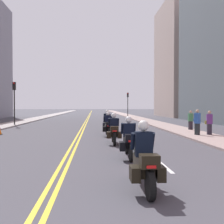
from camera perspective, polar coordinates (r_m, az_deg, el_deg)
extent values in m
plane|color=#43424A|center=(48.91, -5.04, -1.08)|extent=(264.00, 264.00, 0.00)
cube|color=#9C9493|center=(49.70, -14.20, -1.01)|extent=(2.53, 144.00, 0.12)
cube|color=gray|center=(49.38, 4.18, -0.99)|extent=(2.53, 144.00, 0.12)
cube|color=yellow|center=(48.91, -5.18, -1.07)|extent=(0.12, 132.00, 0.01)
cube|color=yellow|center=(48.91, -4.90, -1.07)|extent=(0.12, 132.00, 0.01)
cube|color=silver|center=(9.37, 10.77, -10.99)|extent=(0.14, 2.40, 0.01)
cube|color=silver|center=(15.17, 5.00, -6.26)|extent=(0.14, 2.40, 0.01)
cube|color=silver|center=(21.08, 2.48, -4.15)|extent=(0.14, 2.40, 0.01)
cube|color=silver|center=(27.03, 1.07, -2.95)|extent=(0.14, 2.40, 0.01)
cube|color=silver|center=(33.00, 0.17, -2.19)|extent=(0.14, 2.40, 0.01)
cube|color=silver|center=(38.98, -0.45, -1.66)|extent=(0.14, 2.40, 0.01)
cube|color=silver|center=(44.96, -0.91, -1.27)|extent=(0.14, 2.40, 0.01)
cube|color=silver|center=(50.95, -1.25, -0.98)|extent=(0.14, 2.40, 0.01)
cube|color=silver|center=(56.94, -1.53, -0.74)|extent=(0.14, 2.40, 0.01)
cube|color=#AD998F|center=(54.05, 15.18, 10.57)|extent=(8.47, 14.55, 21.55)
cube|color=#2D3847|center=(54.97, 19.36, 4.73)|extent=(0.04, 12.22, 0.90)
cube|color=#2D3847|center=(55.65, 19.41, 10.83)|extent=(0.04, 12.22, 0.90)
cube|color=#2D3847|center=(56.94, 19.45, 16.72)|extent=(0.04, 12.22, 0.90)
cylinder|color=black|center=(7.38, 5.51, -11.85)|extent=(0.13, 0.63, 0.63)
cylinder|color=black|center=(5.87, 8.16, -15.31)|extent=(0.13, 0.63, 0.63)
cube|color=silver|center=(7.31, 5.51, -9.29)|extent=(0.14, 0.32, 0.04)
cube|color=black|center=(6.56, 6.68, -11.02)|extent=(0.32, 1.21, 0.40)
cube|color=black|center=(5.82, 8.01, -10.37)|extent=(0.40, 0.36, 0.28)
cube|color=red|center=(5.66, 8.42, -11.54)|extent=(0.20, 0.03, 0.06)
cube|color=black|center=(6.07, 4.87, -12.97)|extent=(0.20, 0.44, 0.32)
cube|color=black|center=(6.18, 10.13, -12.73)|extent=(0.20, 0.44, 0.32)
cube|color=#B2C1CC|center=(6.98, 5.91, -7.09)|extent=(0.36, 0.12, 0.36)
cube|color=black|center=(6.42, 6.78, -6.80)|extent=(0.40, 0.26, 0.59)
cylinder|color=black|center=(6.52, 4.44, -6.22)|extent=(0.10, 0.28, 0.45)
cylinder|color=black|center=(6.61, 8.59, -6.13)|extent=(0.10, 0.28, 0.45)
sphere|color=white|center=(6.40, 6.74, -2.91)|extent=(0.26, 0.26, 0.26)
cylinder|color=black|center=(11.21, 3.13, -7.21)|extent=(0.13, 0.68, 0.68)
cylinder|color=black|center=(9.60, 4.05, -8.64)|extent=(0.13, 0.68, 0.68)
cube|color=silver|center=(11.16, 3.13, -5.39)|extent=(0.15, 0.32, 0.04)
cube|color=black|center=(10.36, 3.56, -6.34)|extent=(0.36, 1.25, 0.40)
cube|color=black|center=(9.60, 4.00, -5.62)|extent=(0.41, 0.37, 0.28)
cube|color=red|center=(9.43, 4.13, -6.24)|extent=(0.20, 0.04, 0.06)
cube|color=black|center=(9.86, 2.21, -7.31)|extent=(0.21, 0.45, 0.32)
cube|color=black|center=(9.92, 5.47, -7.26)|extent=(0.21, 0.45, 0.32)
cube|color=#B2C1CC|center=(10.84, 3.28, -3.98)|extent=(0.36, 0.13, 0.36)
cube|color=black|center=(10.26, 3.59, -3.86)|extent=(0.41, 0.27, 0.51)
cylinder|color=black|center=(10.38, 2.18, -3.52)|extent=(0.11, 0.28, 0.45)
cylinder|color=black|center=(10.43, 4.82, -3.50)|extent=(0.11, 0.28, 0.45)
sphere|color=white|center=(10.26, 3.57, -1.64)|extent=(0.26, 0.26, 0.26)
cylinder|color=black|center=(14.88, 0.22, -5.11)|extent=(0.14, 0.68, 0.68)
cylinder|color=black|center=(13.37, 0.54, -5.83)|extent=(0.14, 0.68, 0.68)
cube|color=silver|center=(14.85, 0.22, -3.73)|extent=(0.15, 0.32, 0.04)
cube|color=black|center=(14.10, 0.37, -4.32)|extent=(0.35, 1.16, 0.40)
cube|color=black|center=(13.40, 0.53, -3.67)|extent=(0.41, 0.37, 0.28)
cube|color=red|center=(13.22, 0.57, -4.08)|extent=(0.20, 0.03, 0.06)
cube|color=black|center=(13.64, -0.71, -4.93)|extent=(0.21, 0.44, 0.32)
cube|color=black|center=(13.67, 1.65, -4.91)|extent=(0.21, 0.44, 0.32)
cube|color=#B2C1CC|center=(14.55, 0.27, -2.64)|extent=(0.36, 0.13, 0.36)
cube|color=black|center=(14.01, 0.38, -2.42)|extent=(0.41, 0.27, 0.54)
cylinder|color=black|center=(14.15, -0.62, -2.18)|extent=(0.11, 0.28, 0.45)
cylinder|color=black|center=(14.17, 1.32, -2.17)|extent=(0.11, 0.28, 0.45)
sphere|color=white|center=(14.02, 0.38, -0.73)|extent=(0.26, 0.26, 0.26)
cylinder|color=black|center=(18.72, -1.12, -3.88)|extent=(0.16, 0.63, 0.63)
cylinder|color=black|center=(17.13, -0.66, -4.35)|extent=(0.16, 0.63, 0.63)
cube|color=silver|center=(18.69, -1.12, -2.86)|extent=(0.15, 0.33, 0.04)
cube|color=black|center=(17.90, -0.90, -3.21)|extent=(0.37, 1.23, 0.40)
cube|color=black|center=(17.16, -0.68, -2.67)|extent=(0.41, 0.37, 0.28)
cube|color=red|center=(16.98, -0.62, -2.98)|extent=(0.20, 0.04, 0.06)
cube|color=black|center=(17.40, -1.68, -3.67)|extent=(0.22, 0.45, 0.32)
cube|color=black|center=(17.45, 0.16, -3.65)|extent=(0.22, 0.45, 0.32)
cube|color=#B2C1CC|center=(18.38, -1.04, -1.91)|extent=(0.36, 0.14, 0.36)
cube|color=black|center=(17.82, -0.88, -1.69)|extent=(0.41, 0.27, 0.56)
cylinder|color=black|center=(17.94, -1.69, -1.51)|extent=(0.11, 0.28, 0.45)
cylinder|color=black|center=(17.99, -0.17, -1.50)|extent=(0.11, 0.28, 0.45)
sphere|color=white|center=(17.83, -0.89, -0.35)|extent=(0.26, 0.26, 0.26)
cylinder|color=black|center=(22.39, -1.13, -2.97)|extent=(0.11, 0.68, 0.68)
cylinder|color=black|center=(20.95, -0.95, -3.26)|extent=(0.11, 0.68, 0.68)
cube|color=silver|center=(22.37, -1.13, -2.05)|extent=(0.14, 0.32, 0.04)
cube|color=black|center=(21.65, -1.05, -2.37)|extent=(0.32, 1.10, 0.40)
cube|color=black|center=(20.99, -0.96, -1.88)|extent=(0.40, 0.36, 0.28)
cube|color=red|center=(20.80, -0.94, -2.13)|extent=(0.20, 0.03, 0.06)
cube|color=black|center=(21.21, -1.75, -2.71)|extent=(0.20, 0.44, 0.32)
cube|color=black|center=(21.24, -0.24, -2.71)|extent=(0.20, 0.44, 0.32)
cube|color=#B2C1CC|center=(22.09, -1.10, -1.31)|extent=(0.36, 0.12, 0.36)
cube|color=black|center=(21.58, -1.04, -1.06)|extent=(0.40, 0.26, 0.59)
cylinder|color=black|center=(21.71, -1.69, -0.91)|extent=(0.10, 0.28, 0.45)
cylinder|color=black|center=(21.74, -0.43, -0.91)|extent=(0.10, 0.28, 0.45)
sphere|color=white|center=(21.59, -1.04, 0.10)|extent=(0.26, 0.26, 0.26)
cube|color=black|center=(20.26, -22.90, -4.43)|extent=(0.36, 0.36, 0.03)
cylinder|color=black|center=(28.76, -20.13, 0.88)|extent=(0.12, 0.12, 3.68)
cube|color=black|center=(28.84, -20.16, 5.23)|extent=(0.28, 0.28, 0.80)
sphere|color=red|center=(28.71, -20.25, 5.81)|extent=(0.18, 0.18, 0.18)
cylinder|color=black|center=(47.88, 3.39, 1.06)|extent=(0.12, 0.12, 3.65)
cube|color=black|center=(47.92, 3.39, 3.66)|extent=(0.28, 0.28, 0.80)
sphere|color=red|center=(47.79, 3.41, 4.01)|extent=(0.18, 0.18, 0.18)
cube|color=#21272C|center=(18.26, 17.74, -3.70)|extent=(0.30, 0.34, 0.86)
cube|color=#3060B8|center=(18.22, 17.76, -1.29)|extent=(0.35, 0.42, 0.68)
sphere|color=tan|center=(18.20, 17.77, 0.16)|extent=(0.22, 0.22, 0.22)
cube|color=#2A2533|center=(18.69, 20.07, -3.66)|extent=(0.31, 0.25, 0.82)
cube|color=#62307D|center=(18.65, 20.09, -1.42)|extent=(0.39, 0.28, 0.65)
sphere|color=tan|center=(18.63, 20.10, -0.05)|extent=(0.22, 0.22, 0.22)
cube|color=olive|center=(18.61, 19.43, -2.11)|extent=(0.18, 0.13, 0.24)
cube|color=#2A252F|center=(22.20, 16.42, -2.91)|extent=(0.30, 0.23, 0.79)
cube|color=#408454|center=(22.16, 16.43, -1.09)|extent=(0.39, 0.26, 0.62)
sphere|color=tan|center=(22.15, 16.44, 0.03)|extent=(0.22, 0.22, 0.22)
cube|color=blue|center=(22.28, 16.93, -1.63)|extent=(0.17, 0.12, 0.24)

